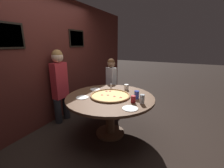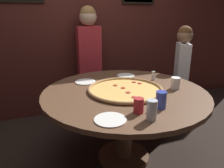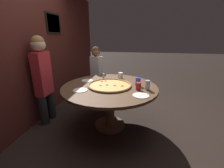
% 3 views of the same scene
% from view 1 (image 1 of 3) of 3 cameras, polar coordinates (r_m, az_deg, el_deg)
% --- Properties ---
extents(ground_plane, '(24.00, 24.00, 0.00)m').
position_cam_1_polar(ground_plane, '(2.96, -0.69, -18.25)').
color(ground_plane, black).
extents(back_wall, '(6.40, 0.08, 2.60)m').
position_cam_1_polar(back_wall, '(3.35, -22.20, 8.44)').
color(back_wall, '#4C1E19').
rests_on(back_wall, ground_plane).
extents(dining_table, '(1.53, 1.53, 0.74)m').
position_cam_1_polar(dining_table, '(2.68, -0.73, -7.40)').
color(dining_table, brown).
rests_on(dining_table, ground_plane).
extents(giant_pizza, '(0.71, 0.71, 0.03)m').
position_cam_1_polar(giant_pizza, '(2.63, -0.70, -4.36)').
color(giant_pizza, '#EAB75B').
rests_on(giant_pizza, dining_table).
extents(drink_cup_near_right, '(0.07, 0.07, 0.14)m').
position_cam_1_polar(drink_cup_near_right, '(2.35, 11.41, -5.63)').
color(drink_cup_near_right, silver).
rests_on(drink_cup_near_right, dining_table).
extents(drink_cup_near_left, '(0.08, 0.08, 0.13)m').
position_cam_1_polar(drink_cup_near_left, '(2.53, 9.35, -4.07)').
color(drink_cup_near_left, '#384CB7').
rests_on(drink_cup_near_left, dining_table).
extents(drink_cup_centre_back, '(0.09, 0.09, 0.11)m').
position_cam_1_polar(drink_cup_centre_back, '(2.98, 5.50, -1.22)').
color(drink_cup_centre_back, white).
rests_on(drink_cup_centre_back, dining_table).
extents(drink_cup_front_edge, '(0.07, 0.07, 0.11)m').
position_cam_1_polar(drink_cup_front_edge, '(2.36, 8.09, -5.76)').
color(drink_cup_front_edge, '#B22328').
rests_on(drink_cup_front_edge, dining_table).
extents(white_plate_left_side, '(0.22, 0.22, 0.01)m').
position_cam_1_polar(white_plate_left_side, '(2.16, 6.91, -9.20)').
color(white_plate_left_side, white).
rests_on(white_plate_left_side, dining_table).
extents(white_plate_far_back, '(0.20, 0.20, 0.01)m').
position_cam_1_polar(white_plate_far_back, '(3.03, -6.46, -2.01)').
color(white_plate_far_back, white).
rests_on(white_plate_far_back, dining_table).
extents(white_plate_beside_cup, '(0.22, 0.22, 0.01)m').
position_cam_1_polar(white_plate_beside_cup, '(2.61, -11.26, -5.03)').
color(white_plate_beside_cup, white).
rests_on(white_plate_beside_cup, dining_table).
extents(condiment_shaker, '(0.04, 0.04, 0.10)m').
position_cam_1_polar(condiment_shaker, '(3.06, -0.37, -0.82)').
color(condiment_shaker, silver).
rests_on(condiment_shaker, dining_table).
extents(diner_centre_back, '(0.25, 0.34, 1.28)m').
position_cam_1_polar(diner_centre_back, '(3.75, -0.31, 1.19)').
color(diner_centre_back, '#232328').
rests_on(diner_centre_back, ground_plane).
extents(diner_side_left, '(0.38, 0.23, 1.52)m').
position_cam_1_polar(diner_side_left, '(3.26, -19.31, 0.65)').
color(diner_side_left, '#232328').
rests_on(diner_side_left, ground_plane).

